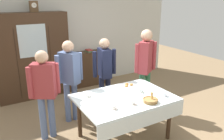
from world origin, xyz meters
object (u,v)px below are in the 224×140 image
object	(u,v)px
tea_cup_center	(87,95)
person_behind_table_left	(70,74)
book_stack	(89,51)
tea_cup_mid_left	(113,107)
tea_cup_mid_right	(141,91)
spoon_near_left	(110,93)
tea_cup_far_right	(164,95)
person_beside_shelf	(105,68)
pastry_plate	(128,86)
mantel_clock	(34,6)
bookshelf_low	(89,68)
spoon_far_right	(119,89)
dining_table	(125,103)
person_near_right_end	(45,87)
person_behind_table_right	(145,63)
wall_cabinet	(32,56)
tea_cup_back_edge	(133,103)
spoon_mid_left	(134,96)
bread_basket	(150,100)

from	to	relation	value
tea_cup_center	person_behind_table_left	distance (m)	0.73
book_stack	tea_cup_mid_left	bearing A→B (deg)	-108.16
tea_cup_mid_right	spoon_near_left	distance (m)	0.53
tea_cup_mid_right	tea_cup_far_right	world-z (taller)	same
tea_cup_far_right	person_beside_shelf	size ratio (longest dim) A/B	0.08
spoon_near_left	person_behind_table_left	bearing A→B (deg)	119.69
tea_cup_center	pastry_plate	distance (m)	0.84
mantel_clock	bookshelf_low	bearing A→B (deg)	2.21
tea_cup_mid_left	spoon_far_right	size ratio (longest dim) A/B	1.09
tea_cup_center	dining_table	bearing A→B (deg)	-32.54
dining_table	person_behind_table_left	bearing A→B (deg)	118.21
book_stack	tea_cup_mid_left	xyz separation A→B (m)	(-0.95, -2.88, -0.16)
person_near_right_end	tea_cup_mid_left	bearing A→B (deg)	-51.75
spoon_far_right	person_behind_table_left	distance (m)	0.98
person_behind_table_right	person_near_right_end	bearing A→B (deg)	179.34
wall_cabinet	spoon_far_right	bearing A→B (deg)	-66.15
tea_cup_center	tea_cup_mid_left	world-z (taller)	same
dining_table	tea_cup_back_edge	size ratio (longest dim) A/B	11.96
wall_cabinet	spoon_near_left	distance (m)	2.45
mantel_clock	book_stack	size ratio (longest dim) A/B	1.17
dining_table	pastry_plate	size ratio (longest dim) A/B	5.55
spoon_mid_left	person_behind_table_left	world-z (taller)	person_behind_table_left
bread_basket	spoon_far_right	xyz separation A→B (m)	(-0.14, 0.68, -0.03)
person_behind_table_left	person_behind_table_right	size ratio (longest dim) A/B	0.92
bookshelf_low	person_beside_shelf	size ratio (longest dim) A/B	0.63
person_behind_table_left	person_near_right_end	size ratio (longest dim) A/B	1.03
spoon_mid_left	person_behind_table_left	xyz separation A→B (m)	(-0.71, 1.07, 0.19)
mantel_clock	tea_cup_far_right	size ratio (longest dim) A/B	1.85
wall_cabinet	pastry_plate	bearing A→B (deg)	-61.24
tea_cup_far_right	person_beside_shelf	world-z (taller)	person_beside_shelf
book_stack	spoon_near_left	distance (m)	2.47
dining_table	pastry_plate	world-z (taller)	pastry_plate
spoon_far_right	wall_cabinet	bearing A→B (deg)	113.85
book_stack	person_behind_table_right	world-z (taller)	person_behind_table_right
wall_cabinet	spoon_far_right	size ratio (longest dim) A/B	16.79
tea_cup_back_edge	person_beside_shelf	xyz separation A→B (m)	(0.24, 1.33, 0.15)
person_near_right_end	spoon_near_left	bearing A→B (deg)	-22.68
tea_cup_back_edge	person_behind_table_right	distance (m)	1.37
tea_cup_back_edge	spoon_mid_left	bearing A→B (deg)	50.72
bookshelf_low	spoon_mid_left	xyz separation A→B (m)	(-0.42, -2.67, 0.31)
tea_cup_back_edge	bread_basket	bearing A→B (deg)	-14.22
tea_cup_mid_right	person_beside_shelf	distance (m)	1.04
tea_cup_back_edge	wall_cabinet	bearing A→B (deg)	106.68
tea_cup_back_edge	bread_basket	distance (m)	0.29
tea_cup_center	spoon_far_right	size ratio (longest dim) A/B	1.09
wall_cabinet	tea_cup_mid_right	distance (m)	2.84
tea_cup_back_edge	spoon_far_right	size ratio (longest dim) A/B	1.09
bread_basket	tea_cup_mid_left	bearing A→B (deg)	171.40
spoon_mid_left	spoon_far_right	bearing A→B (deg)	98.82
spoon_far_right	person_beside_shelf	bearing A→B (deg)	81.93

